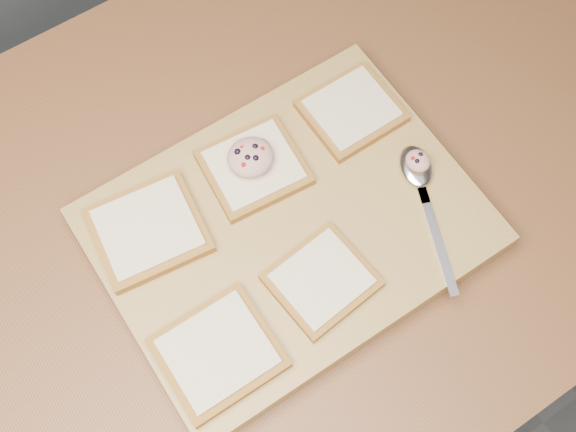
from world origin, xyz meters
name	(u,v)px	position (x,y,z in m)	size (l,w,h in m)	color
ground	(234,380)	(0.00, 0.00, 0.00)	(4.00, 4.00, 0.00)	#515459
island_counter	(217,334)	(0.00, 0.00, 0.45)	(2.00, 0.80, 0.90)	slate
cutting_board	(288,229)	(0.12, -0.06, 0.92)	(0.45, 0.34, 0.04)	tan
bread_far_left	(148,230)	(-0.03, 0.03, 0.94)	(0.14, 0.13, 0.02)	#A17029
bread_far_center	(254,167)	(0.12, 0.03, 0.94)	(0.13, 0.12, 0.02)	#A17029
bread_far_right	(351,111)	(0.27, 0.03, 0.94)	(0.11, 0.11, 0.02)	#A17029
bread_near_left	(218,353)	(-0.04, -0.15, 0.94)	(0.13, 0.12, 0.02)	#A17029
bread_near_center	(322,280)	(0.11, -0.14, 0.94)	(0.12, 0.11, 0.02)	#A17029
tuna_salad_dollop	(250,157)	(0.12, 0.03, 0.97)	(0.06, 0.06, 0.03)	#DB9F8C
spoon	(419,177)	(0.29, -0.10, 0.94)	(0.10, 0.20, 0.01)	silver
spoon_salad	(418,161)	(0.29, -0.08, 0.96)	(0.03, 0.03, 0.02)	#DB9F8C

